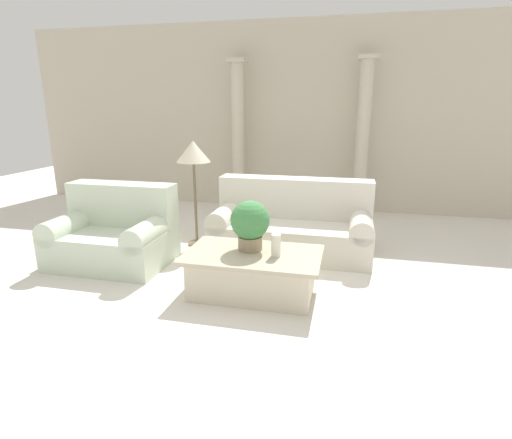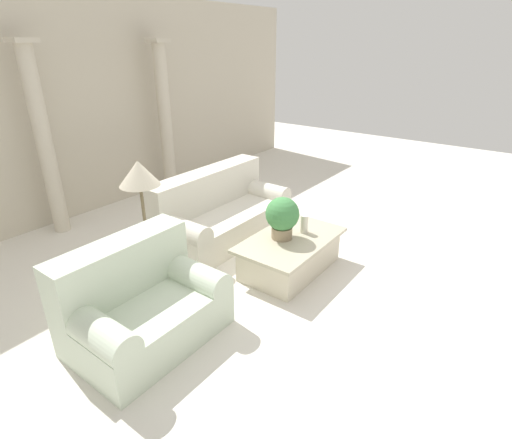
% 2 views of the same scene
% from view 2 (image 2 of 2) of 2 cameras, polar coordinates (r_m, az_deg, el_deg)
% --- Properties ---
extents(ground_plane, '(16.00, 16.00, 0.00)m').
position_cam_2_polar(ground_plane, '(4.92, 0.42, -6.57)').
color(ground_plane, silver).
extents(wall_back, '(10.00, 0.06, 3.20)m').
position_cam_2_polar(wall_back, '(6.75, -23.04, 14.52)').
color(wall_back, beige).
rests_on(wall_back, ground_plane).
extents(sofa_long, '(1.97, 0.92, 0.91)m').
position_cam_2_polar(sofa_long, '(5.53, -5.19, 1.04)').
color(sofa_long, beige).
rests_on(sofa_long, ground_plane).
extents(loveseat, '(1.32, 0.92, 0.91)m').
position_cam_2_polar(loveseat, '(3.81, -16.10, -11.35)').
color(loveseat, beige).
rests_on(loveseat, ground_plane).
extents(coffee_table, '(1.33, 0.80, 0.42)m').
position_cam_2_polar(coffee_table, '(4.75, 4.89, -4.90)').
color(coffee_table, beige).
rests_on(coffee_table, ground_plane).
extents(potted_plant, '(0.39, 0.39, 0.50)m').
position_cam_2_polar(potted_plant, '(4.54, 3.78, 0.48)').
color(potted_plant, '#937F60').
rests_on(potted_plant, coffee_table).
extents(pillar_candle, '(0.09, 0.09, 0.22)m').
position_cam_2_polar(pillar_candle, '(4.77, 6.89, -0.62)').
color(pillar_candle, silver).
rests_on(pillar_candle, coffee_table).
extents(floor_lamp, '(0.43, 0.43, 1.38)m').
position_cam_2_polar(floor_lamp, '(4.41, -16.32, 5.66)').
color(floor_lamp, brown).
rests_on(floor_lamp, ground_plane).
extents(column_left, '(0.30, 0.30, 2.55)m').
position_cam_2_polar(column_left, '(6.08, -28.05, 9.88)').
color(column_left, beige).
rests_on(column_left, ground_plane).
extents(column_right, '(0.30, 0.30, 2.55)m').
position_cam_2_polar(column_right, '(7.20, -12.89, 13.87)').
color(column_right, beige).
rests_on(column_right, ground_plane).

